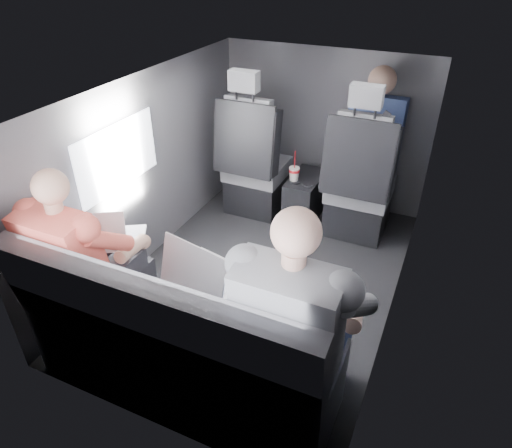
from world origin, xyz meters
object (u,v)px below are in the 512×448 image
at_px(center_console, 305,198).
at_px(laptop_black, 303,305).
at_px(rear_bench, 180,349).
at_px(passenger_rear_right, 298,322).
at_px(soda_cup, 294,174).
at_px(laptop_silver, 205,273).
at_px(passenger_front_right, 374,136).
at_px(front_seat_right, 359,190).
at_px(front_seat_left, 254,169).
at_px(laptop_white, 109,236).
at_px(passenger_rear_left, 87,260).

height_order(center_console, laptop_black, laptop_black).
xyz_separation_m(rear_bench, passenger_rear_right, (0.59, 0.09, 0.34)).
relative_size(rear_bench, soda_cup, 6.09).
height_order(laptop_silver, laptop_black, laptop_silver).
distance_m(center_console, soda_cup, 0.29).
bearing_deg(passenger_front_right, rear_bench, -102.21).
bearing_deg(rear_bench, soda_cup, 92.09).
bearing_deg(rear_bench, laptop_silver, 82.49).
relative_size(center_console, passenger_rear_right, 0.38).
relative_size(front_seat_right, soda_cup, 4.82).
distance_m(front_seat_left, passenger_front_right, 1.02).
relative_size(laptop_white, laptop_black, 1.05).
bearing_deg(laptop_black, laptop_white, 176.10).
relative_size(front_seat_left, passenger_rear_left, 1.06).
bearing_deg(passenger_rear_left, front_seat_right, 59.63).
height_order(soda_cup, laptop_silver, laptop_silver).
distance_m(front_seat_left, soda_cup, 0.39).
relative_size(rear_bench, passenger_rear_left, 1.34).
xyz_separation_m(center_console, laptop_silver, (0.03, -1.70, 0.44)).
relative_size(front_seat_left, passenger_front_right, 1.46).
bearing_deg(front_seat_left, passenger_rear_left, -95.02).
bearing_deg(laptop_silver, center_console, 91.07).
distance_m(rear_bench, laptop_black, 0.69).
xyz_separation_m(laptop_white, laptop_black, (1.20, -0.08, -0.00)).
bearing_deg(soda_cup, passenger_rear_right, -69.38).
bearing_deg(passenger_rear_right, passenger_front_right, 93.34).
bearing_deg(passenger_rear_right, front_seat_left, 119.86).
relative_size(front_seat_right, passenger_rear_left, 1.06).
bearing_deg(center_console, passenger_front_right, 25.02).
bearing_deg(passenger_rear_right, passenger_rear_left, 179.94).
bearing_deg(laptop_silver, laptop_white, 174.02).
xyz_separation_m(laptop_silver, passenger_rear_left, (-0.64, -0.14, -0.02)).
relative_size(front_seat_right, laptop_black, 2.96).
distance_m(laptop_silver, passenger_rear_right, 0.58).
xyz_separation_m(center_console, passenger_rear_left, (-0.61, -1.85, 0.42)).
bearing_deg(passenger_rear_right, center_console, 107.65).
bearing_deg(passenger_rear_left, laptop_silver, 12.75).
height_order(rear_bench, soda_cup, rear_bench).
bearing_deg(front_seat_left, passenger_front_right, 15.71).
distance_m(laptop_white, passenger_rear_right, 1.24).
distance_m(center_console, laptop_black, 1.85).
bearing_deg(front_seat_left, laptop_black, -58.85).
xyz_separation_m(passenger_rear_right, passenger_front_right, (-0.12, 2.07, 0.11)).
relative_size(laptop_white, passenger_rear_right, 0.35).
xyz_separation_m(rear_bench, laptop_white, (-0.64, 0.31, 0.32)).
xyz_separation_m(center_console, passenger_rear_right, (0.59, -1.85, 0.45)).
bearing_deg(laptop_white, laptop_silver, -5.98).
xyz_separation_m(center_console, passenger_front_right, (0.47, 0.22, 0.56)).
xyz_separation_m(front_seat_left, center_console, (0.45, 0.04, -0.20)).
bearing_deg(laptop_black, center_console, 108.15).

